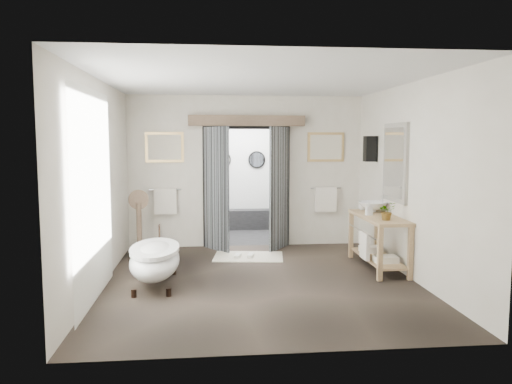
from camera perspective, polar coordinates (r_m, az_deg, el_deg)
ground_plane at (r=7.41m, az=0.46°, el=-10.15°), size 5.00×5.00×0.00m
room_shell at (r=7.01m, az=0.28°, el=4.35°), size 4.52×5.02×2.91m
shower_room at (r=11.15m, az=-1.71°, el=0.04°), size 2.22×2.01×2.51m
back_wall_dressing at (r=9.44m, az=-1.02°, el=2.97°), size 3.82×0.74×2.52m
clawfoot_tub at (r=7.27m, az=-11.47°, el=-7.59°), size 0.69×1.54×0.75m
vanity at (r=8.26m, az=13.67°, el=-5.03°), size 0.57×1.60×0.85m
pedestal_mirror at (r=9.01m, az=-13.21°, el=-4.05°), size 0.35×0.23×1.20m
rug at (r=8.87m, az=-0.87°, el=-7.39°), size 1.29×0.95×0.01m
slippers at (r=8.82m, az=-1.37°, el=-7.25°), size 0.38×0.26×0.05m
basin at (r=8.63m, az=13.22°, el=-1.65°), size 0.64×0.64×0.17m
plant at (r=7.78m, az=14.72°, el=-2.12°), size 0.30×0.27×0.28m
soap_bottle_a at (r=8.22m, az=12.79°, el=-1.88°), size 0.10×0.10×0.21m
soap_bottle_b at (r=8.84m, az=12.07°, el=-1.44°), size 0.17×0.17×0.18m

